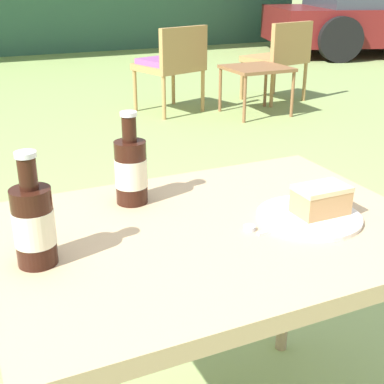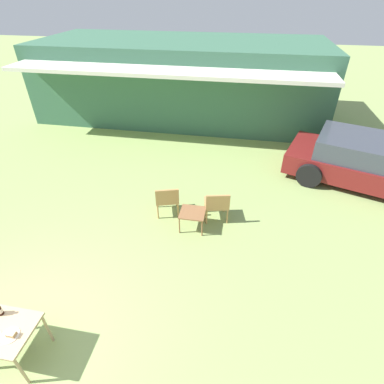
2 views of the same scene
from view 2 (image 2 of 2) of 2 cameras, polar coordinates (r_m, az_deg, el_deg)
The scene contains 10 objects.
ground_plane at distance 5.85m, azimuth -30.61°, elevation -25.11°, with size 60.00×60.00×0.00m, color #8CA35B.
cabin_building at distance 13.01m, azimuth -1.83°, elevation 20.79°, with size 11.03×5.69×2.87m.
parked_car at distance 9.52m, azimuth 29.88°, elevation 5.11°, with size 4.47×3.11×1.27m.
wicker_chair_cushioned at distance 7.11m, azimuth -4.77°, elevation -1.03°, with size 0.66×0.63×0.81m.
wicker_chair_plain at distance 6.92m, azimuth 4.76°, elevation -2.16°, with size 0.63×0.60×0.81m.
garden_side_table at distance 6.72m, azimuth 0.10°, elevation -4.16°, with size 0.56×0.52×0.45m.
patio_table at distance 5.36m, azimuth -32.77°, elevation -21.45°, with size 0.98×0.70×0.71m.
cake_on_plate at distance 5.13m, azimuth -31.28°, elevation -22.21°, with size 0.25×0.25×0.08m.
fork at distance 5.18m, azimuth -32.05°, elevation -22.22°, with size 0.18×0.02×0.01m.
loose_bottle_cap at distance 5.25m, azimuth -32.72°, elevation -21.64°, with size 0.03×0.03×0.01m.
Camera 2 is at (3.07, -1.79, 4.66)m, focal length 28.00 mm.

